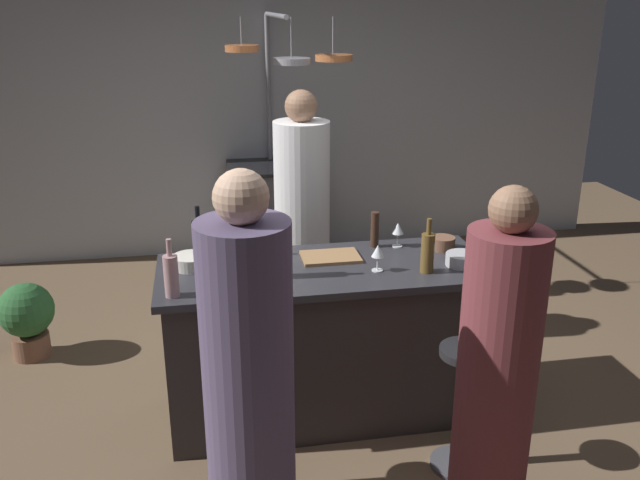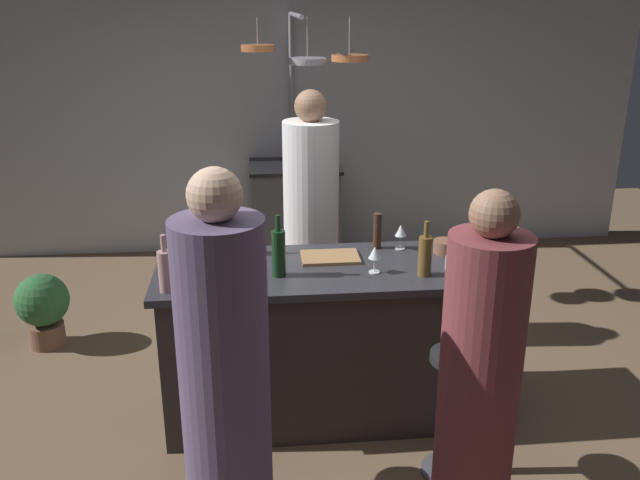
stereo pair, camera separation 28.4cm
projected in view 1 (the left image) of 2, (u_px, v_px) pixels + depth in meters
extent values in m
plane|color=brown|center=(325.00, 409.00, 3.94)|extent=(9.00, 9.00, 0.00)
cube|color=#B2B7BC|center=(267.00, 111.00, 6.15)|extent=(6.40, 0.16, 2.60)
cube|color=#332D2B|center=(325.00, 344.00, 3.80)|extent=(1.72, 0.66, 0.86)
cube|color=#2D2D33|center=(325.00, 270.00, 3.65)|extent=(1.80, 0.72, 0.04)
cube|color=#47474C|center=(275.00, 215.00, 6.07)|extent=(0.76, 0.60, 0.86)
cube|color=black|center=(274.00, 167.00, 5.92)|extent=(0.80, 0.64, 0.03)
cylinder|color=white|center=(302.00, 235.00, 4.52)|extent=(0.37, 0.37, 1.54)
sphere|color=#8C664C|center=(301.00, 106.00, 4.23)|extent=(0.21, 0.21, 0.21)
cylinder|color=#4C4C51|center=(457.00, 463.00, 3.46)|extent=(0.28, 0.28, 0.02)
cylinder|color=#4C4C51|center=(462.00, 410.00, 3.35)|extent=(0.06, 0.06, 0.62)
cylinder|color=black|center=(466.00, 352.00, 3.24)|extent=(0.26, 0.26, 0.04)
cylinder|color=brown|center=(495.00, 388.00, 2.86)|extent=(0.34, 0.34, 1.41)
sphere|color=#8C664C|center=(513.00, 210.00, 2.59)|extent=(0.19, 0.19, 0.19)
cylinder|color=#4C4C51|center=(248.00, 433.00, 3.18)|extent=(0.06, 0.06, 0.62)
cylinder|color=black|center=(246.00, 372.00, 3.07)|extent=(0.26, 0.26, 0.04)
cylinder|color=#594C6B|center=(249.00, 402.00, 2.67)|extent=(0.36, 0.36, 1.51)
sphere|color=#D8AD8C|center=(241.00, 197.00, 2.39)|extent=(0.21, 0.21, 0.21)
cylinder|color=gray|center=(270.00, 139.00, 6.08)|extent=(0.04, 0.04, 2.15)
cylinder|color=gray|center=(275.00, 15.00, 5.13)|extent=(0.04, 1.28, 0.04)
cylinder|color=#B26638|center=(242.00, 48.00, 4.66)|extent=(0.24, 0.24, 0.04)
cylinder|color=gray|center=(241.00, 33.00, 4.66)|extent=(0.01, 0.01, 0.21)
cylinder|color=gray|center=(292.00, 61.00, 4.77)|extent=(0.27, 0.27, 0.04)
cylinder|color=gray|center=(291.00, 39.00, 4.74)|extent=(0.01, 0.01, 0.30)
cylinder|color=#B26638|center=(334.00, 58.00, 4.79)|extent=(0.27, 0.27, 0.04)
cylinder|color=gray|center=(333.00, 37.00, 4.78)|extent=(0.01, 0.01, 0.28)
cylinder|color=brown|center=(32.00, 345.00, 4.51)|extent=(0.24, 0.24, 0.16)
sphere|color=#2D6633|center=(26.00, 310.00, 4.42)|extent=(0.36, 0.36, 0.36)
cube|color=#997047|center=(331.00, 257.00, 3.75)|extent=(0.32, 0.22, 0.02)
cylinder|color=#382319|center=(375.00, 230.00, 3.90)|extent=(0.05, 0.05, 0.21)
cylinder|color=brown|center=(428.00, 253.00, 3.53)|extent=(0.07, 0.07, 0.21)
cylinder|color=brown|center=(429.00, 226.00, 3.48)|extent=(0.03, 0.03, 0.08)
cylinder|color=#B78C8E|center=(171.00, 276.00, 3.24)|extent=(0.07, 0.07, 0.21)
cylinder|color=#B78C8E|center=(169.00, 248.00, 3.19)|extent=(0.03, 0.03, 0.08)
cylinder|color=black|center=(199.00, 240.00, 3.72)|extent=(0.07, 0.07, 0.22)
cylinder|color=black|center=(197.00, 214.00, 3.67)|extent=(0.03, 0.03, 0.08)
cylinder|color=gray|center=(223.00, 237.00, 3.74)|extent=(0.07, 0.07, 0.24)
cylinder|color=gray|center=(222.00, 209.00, 3.69)|extent=(0.03, 0.03, 0.08)
cylinder|color=#143319|center=(283.00, 255.00, 3.46)|extent=(0.07, 0.07, 0.25)
cylinder|color=#143319|center=(282.00, 224.00, 3.41)|extent=(0.03, 0.03, 0.08)
cylinder|color=silver|center=(377.00, 270.00, 3.58)|extent=(0.06, 0.06, 0.01)
cylinder|color=silver|center=(377.00, 263.00, 3.57)|extent=(0.01, 0.01, 0.07)
cone|color=silver|center=(378.00, 251.00, 3.55)|extent=(0.07, 0.07, 0.06)
cylinder|color=silver|center=(397.00, 246.00, 3.93)|extent=(0.06, 0.06, 0.01)
cylinder|color=silver|center=(397.00, 240.00, 3.92)|extent=(0.01, 0.01, 0.07)
cone|color=silver|center=(398.00, 228.00, 3.90)|extent=(0.07, 0.07, 0.06)
cylinder|color=#B7B7BC|center=(462.00, 259.00, 3.65)|extent=(0.18, 0.18, 0.07)
cylinder|color=brown|center=(443.00, 243.00, 3.88)|extent=(0.14, 0.14, 0.07)
cylinder|color=silver|center=(191.00, 261.00, 3.62)|extent=(0.20, 0.20, 0.07)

